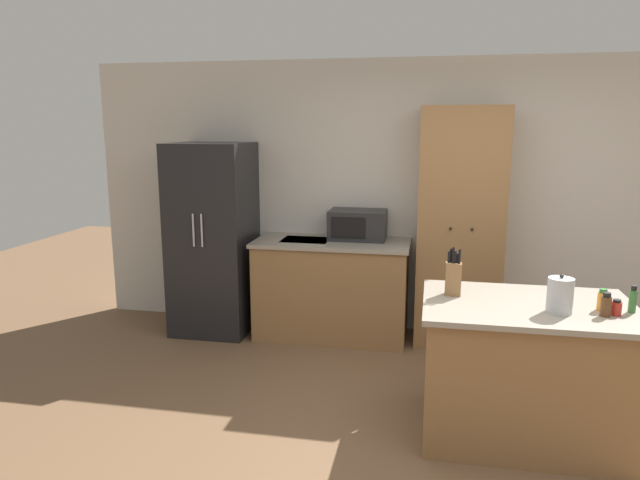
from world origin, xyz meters
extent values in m
plane|color=brown|center=(0.00, 0.00, 0.00)|extent=(14.00, 14.00, 0.00)
cube|color=beige|center=(0.00, 2.33, 1.30)|extent=(7.20, 0.06, 2.60)
cube|color=black|center=(-2.30, 1.94, 0.91)|extent=(0.73, 0.71, 1.83)
cylinder|color=silver|center=(-2.34, 1.57, 1.06)|extent=(0.02, 0.02, 0.30)
cylinder|color=silver|center=(-2.26, 1.57, 1.06)|extent=(0.02, 0.02, 0.30)
cube|color=olive|center=(-1.14, 1.98, 0.45)|extent=(1.41, 0.64, 0.89)
cube|color=gray|center=(-1.14, 1.98, 0.91)|extent=(1.45, 0.68, 0.03)
cube|color=#9EA0A3|center=(-1.39, 1.98, 0.92)|extent=(0.44, 0.34, 0.01)
cube|color=olive|center=(0.02, 2.04, 1.08)|extent=(0.75, 0.53, 2.15)
sphere|color=black|center=(-0.07, 1.76, 1.12)|extent=(0.02, 0.02, 0.02)
sphere|color=black|center=(0.11, 1.76, 1.12)|extent=(0.02, 0.02, 0.02)
cube|color=olive|center=(0.39, 0.45, 0.43)|extent=(1.24, 0.85, 0.86)
cube|color=gray|center=(0.39, 0.45, 0.87)|extent=(1.30, 0.91, 0.03)
cube|color=#232326|center=(-0.91, 2.10, 1.07)|extent=(0.53, 0.36, 0.28)
cube|color=black|center=(-0.98, 1.92, 1.07)|extent=(0.32, 0.01, 0.19)
cube|color=olive|center=(-0.08, 0.54, 1.00)|extent=(0.10, 0.08, 0.22)
cylinder|color=black|center=(-0.11, 0.53, 1.15)|extent=(0.02, 0.02, 0.08)
cylinder|color=black|center=(-0.10, 0.55, 1.16)|extent=(0.02, 0.02, 0.09)
cylinder|color=black|center=(-0.09, 0.54, 1.16)|extent=(0.02, 0.02, 0.11)
cylinder|color=black|center=(-0.07, 0.54, 1.15)|extent=(0.02, 0.02, 0.08)
cylinder|color=black|center=(-0.06, 0.55, 1.14)|extent=(0.02, 0.02, 0.06)
cylinder|color=black|center=(-0.05, 0.53, 1.16)|extent=(0.02, 0.02, 0.10)
cylinder|color=orange|center=(0.80, 0.39, 0.95)|extent=(0.06, 0.06, 0.11)
cylinder|color=#286628|center=(0.80, 0.39, 1.01)|extent=(0.04, 0.04, 0.02)
cylinder|color=#B2281E|center=(0.85, 0.31, 0.93)|extent=(0.06, 0.06, 0.08)
cylinder|color=black|center=(0.85, 0.31, 0.98)|extent=(0.04, 0.04, 0.02)
cylinder|color=#337033|center=(0.96, 0.39, 0.96)|extent=(0.04, 0.04, 0.14)
cylinder|color=black|center=(0.96, 0.39, 1.04)|extent=(0.03, 0.03, 0.03)
cylinder|color=#563319|center=(0.78, 0.28, 0.95)|extent=(0.06, 0.06, 0.12)
cylinder|color=black|center=(0.78, 0.28, 1.02)|extent=(0.04, 0.04, 0.03)
cylinder|color=#B2B5B7|center=(0.53, 0.29, 1.00)|extent=(0.15, 0.15, 0.21)
sphere|color=#262628|center=(0.53, 0.29, 1.12)|extent=(0.02, 0.02, 0.02)
camera|label=1|loc=(-0.24, -3.16, 1.99)|focal=32.00mm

